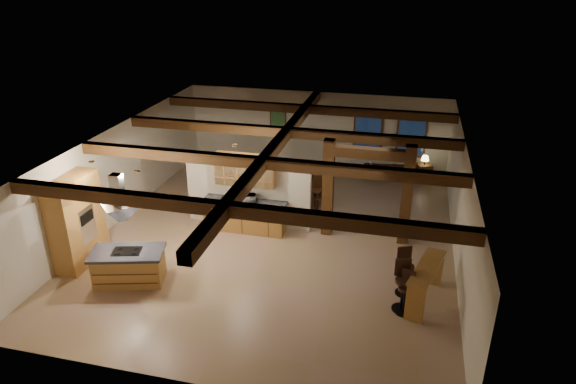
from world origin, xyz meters
name	(u,v)px	position (x,y,z in m)	size (l,w,h in m)	color
ground	(277,235)	(0.00, 0.00, 0.00)	(12.00, 12.00, 0.00)	tan
room_walls	(276,179)	(0.00, 0.00, 1.78)	(12.00, 12.00, 12.00)	beige
ceiling_beams	(276,146)	(0.00, 0.00, 2.76)	(10.00, 12.00, 0.28)	#3A210E
timber_posts	(368,181)	(2.50, 0.50, 1.76)	(2.50, 0.30, 2.90)	#3A210E
partition_wall	(248,191)	(-1.00, 0.50, 1.10)	(3.80, 0.18, 2.20)	beige
pantry_cabinet	(77,221)	(-4.67, -2.60, 1.20)	(0.67, 1.60, 2.40)	#A26D34
back_counter	(245,216)	(-1.00, 0.11, 0.48)	(2.50, 0.66, 0.94)	#A26D34
upper_display_cabinet	(245,170)	(-1.00, 0.31, 1.85)	(1.80, 0.36, 0.95)	#A26D34
range_hood	(122,218)	(-2.96, -3.16, 1.78)	(1.10, 1.10, 1.40)	silver
back_windows	(389,134)	(2.80, 5.93, 1.50)	(2.70, 0.07, 1.70)	#3A210E
framed_art	(278,121)	(-1.50, 5.94, 1.70)	(0.65, 0.05, 0.85)	#3A210E
recessed_cans	(157,159)	(-2.53, -1.93, 2.87)	(3.16, 2.46, 0.03)	silver
kitchen_island	(129,266)	(-2.96, -3.16, 0.44)	(1.95, 1.37, 0.88)	#A26D34
dining_table	(298,192)	(0.09, 2.47, 0.33)	(1.89, 1.05, 0.66)	#3A1F0E
sofa	(391,169)	(2.97, 5.39, 0.28)	(1.94, 0.76, 0.57)	black
microwave	(249,198)	(-0.86, 0.11, 1.05)	(0.41, 0.28, 0.23)	#B3B3B7
bar_counter	(426,278)	(4.19, -2.29, 0.65)	(0.92, 1.89, 0.96)	#A26D34
side_table	(424,172)	(4.16, 5.36, 0.30)	(0.49, 0.49, 0.61)	#3A210E
table_lamp	(425,158)	(4.16, 5.36, 0.84)	(0.28, 0.28, 0.33)	black
bar_stool_a	(406,292)	(3.76, -2.82, 0.54)	(0.39, 0.40, 1.06)	black
bar_stool_b	(403,285)	(3.68, -2.69, 0.63)	(0.45, 0.46, 1.24)	black
bar_stool_c	(405,271)	(3.71, -2.04, 0.61)	(0.45, 0.46, 1.20)	black
dining_chairs	(298,186)	(0.09, 2.47, 0.56)	(2.15, 2.15, 1.11)	#3A210E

